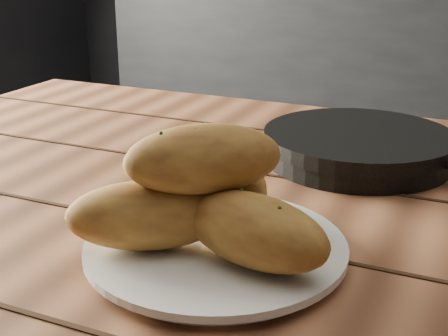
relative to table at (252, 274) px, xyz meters
The scene contains 4 objects.
table is the anchor object (origin of this frame).
plate 0.18m from the table, 83.45° to the right, with size 0.26×0.26×0.02m.
bread_rolls 0.22m from the table, 85.73° to the right, with size 0.28×0.24×0.12m.
skillet 0.25m from the table, 67.88° to the left, with size 0.40×0.27×0.05m.
Camera 1 is at (0.17, -0.96, 1.05)m, focal length 50.00 mm.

